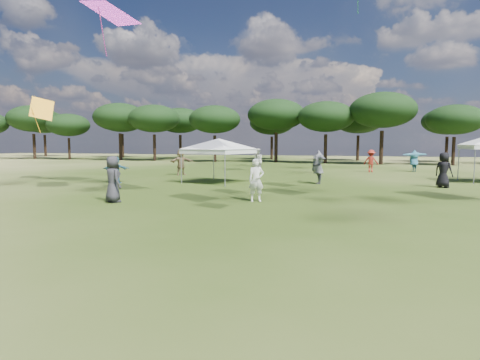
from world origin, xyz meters
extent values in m
cylinder|color=black|center=(-42.82, 45.10, 1.76)|extent=(0.40, 0.40, 3.51)
ellipsoid|color=black|center=(-42.82, 45.10, 5.62)|extent=(6.82, 6.82, 3.68)
cylinder|color=black|center=(-36.96, 45.10, 1.46)|extent=(0.33, 0.33, 2.92)
ellipsoid|color=black|center=(-36.96, 45.10, 4.67)|extent=(5.67, 5.67, 3.06)
cylinder|color=black|center=(-29.06, 45.29, 1.75)|extent=(0.40, 0.40, 3.49)
ellipsoid|color=black|center=(-29.06, 45.29, 5.59)|extent=(6.79, 6.79, 3.66)
cylinder|color=black|center=(-23.92, 45.02, 1.66)|extent=(0.38, 0.38, 3.32)
ellipsoid|color=black|center=(-23.92, 45.02, 5.31)|extent=(6.44, 6.44, 3.47)
cylinder|color=black|center=(-15.51, 44.30, 1.57)|extent=(0.36, 0.36, 3.14)
ellipsoid|color=black|center=(-15.51, 44.30, 5.03)|extent=(6.11, 6.11, 3.29)
cylinder|color=black|center=(-8.39, 45.81, 1.73)|extent=(0.40, 0.40, 3.46)
ellipsoid|color=black|center=(-8.39, 45.81, 5.54)|extent=(6.73, 6.73, 3.63)
cylinder|color=black|center=(-2.58, 44.63, 1.61)|extent=(0.37, 0.37, 3.21)
ellipsoid|color=black|center=(-2.58, 44.63, 5.14)|extent=(6.24, 6.24, 3.36)
cylinder|color=black|center=(3.26, 44.18, 1.78)|extent=(0.41, 0.41, 3.56)
ellipsoid|color=black|center=(3.26, 44.18, 5.69)|extent=(6.91, 6.91, 3.73)
cylinder|color=black|center=(10.19, 44.51, 1.44)|extent=(0.33, 0.33, 2.88)
ellipsoid|color=black|center=(10.19, 44.51, 4.61)|extent=(5.60, 5.60, 3.02)
cylinder|color=black|center=(-48.93, 53.79, 1.78)|extent=(0.41, 0.41, 3.56)
ellipsoid|color=black|center=(-48.93, 53.79, 5.70)|extent=(6.92, 6.92, 3.73)
cylinder|color=black|center=(-34.09, 53.56, 1.81)|extent=(0.41, 0.41, 3.62)
ellipsoid|color=black|center=(-34.09, 53.56, 5.80)|extent=(7.03, 7.03, 3.79)
cylinder|color=black|center=(-23.40, 51.57, 1.68)|extent=(0.39, 0.39, 3.37)
ellipsoid|color=black|center=(-23.40, 51.57, 5.39)|extent=(6.54, 6.54, 3.53)
cylinder|color=black|center=(-10.52, 53.31, 1.56)|extent=(0.36, 0.36, 3.11)
ellipsoid|color=black|center=(-10.52, 53.31, 4.98)|extent=(6.05, 6.05, 3.26)
cylinder|color=black|center=(0.83, 52.52, 1.60)|extent=(0.37, 0.37, 3.20)
ellipsoid|color=black|center=(0.83, 52.52, 5.12)|extent=(6.21, 6.21, 3.35)
cylinder|color=black|center=(10.82, 51.34, 1.50)|extent=(0.34, 0.34, 2.99)
ellipsoid|color=black|center=(10.82, 51.34, 4.79)|extent=(5.81, 5.81, 3.13)
cylinder|color=gray|center=(-8.58, 20.02, 0.94)|extent=(0.06, 0.06, 1.87)
cylinder|color=gray|center=(-5.67, 19.15, 0.94)|extent=(0.06, 0.06, 1.87)
cylinder|color=gray|center=(-7.70, 22.93, 0.94)|extent=(0.06, 0.06, 1.87)
cylinder|color=gray|center=(-4.79, 22.05, 0.94)|extent=(0.06, 0.06, 1.87)
cube|color=white|center=(-6.69, 21.04, 1.82)|extent=(3.98, 3.98, 0.25)
pyramid|color=white|center=(-6.69, 21.04, 2.55)|extent=(6.23, 6.23, 0.60)
cylinder|color=gray|center=(7.20, 24.22, 1.06)|extent=(0.06, 0.06, 2.11)
cylinder|color=gray|center=(6.96, 26.85, 1.06)|extent=(0.06, 0.06, 2.11)
imported|color=brown|center=(-11.10, 25.39, 0.93)|extent=(1.58, 1.63, 1.86)
imported|color=white|center=(-2.79, 14.52, 0.85)|extent=(0.73, 0.64, 1.70)
imported|color=beige|center=(-6.38, 28.94, 0.94)|extent=(1.03, 1.13, 1.88)
imported|color=#2A292E|center=(-8.07, 12.68, 0.91)|extent=(1.06, 0.96, 1.82)
imported|color=#2B6182|center=(-12.23, 19.09, 0.78)|extent=(1.52, 0.98, 1.56)
imported|color=black|center=(5.26, 21.99, 0.91)|extent=(1.06, 0.99, 1.82)
imported|color=#286079|center=(5.25, 33.81, 0.87)|extent=(2.19, 1.46, 1.75)
imported|color=maroon|center=(1.95, 32.17, 0.88)|extent=(1.26, 0.91, 1.75)
imported|color=#4E4F53|center=(-1.15, 22.05, 0.94)|extent=(1.34, 2.39, 1.88)
plane|color=#AD2B90|center=(-10.51, 16.54, 8.53)|extent=(2.32, 2.34, 2.01)
plane|color=#FFA51A|center=(-17.01, 18.89, 4.32)|extent=(1.59, 1.99, 1.58)
camera|label=1|loc=(1.10, -0.72, 2.33)|focal=30.00mm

